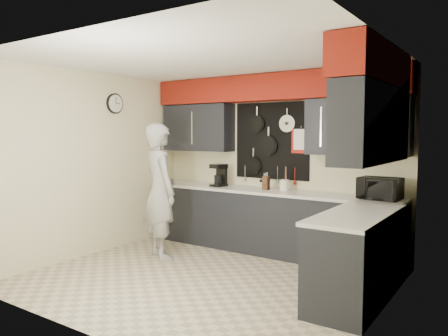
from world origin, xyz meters
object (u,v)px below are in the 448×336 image
Objects in this scene: microwave at (380,188)px; person at (160,191)px; knife_block at (266,183)px; coffee_maker at (220,175)px; utensil_crock at (285,185)px.

microwave is 2.90m from person.
knife_block is 0.81m from coffee_maker.
person reaches higher than knife_block.
person is (-2.70, -1.04, -0.12)m from microwave.
coffee_maker reaches higher than utensil_crock.
microwave is 0.26× the size of person.
utensil_crock is 1.77m from person.
coffee_maker is (-0.81, -0.01, 0.08)m from knife_block.
knife_block is at bearing 9.97° from coffee_maker.
coffee_maker reaches higher than knife_block.
person is at bearing -154.50° from microwave.
utensil_crock is 1.08m from coffee_maker.
utensil_crock is at bearing 15.24° from knife_block.
coffee_maker is (-2.42, 0.00, 0.04)m from microwave.
utensil_crock is 0.46× the size of coffee_maker.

